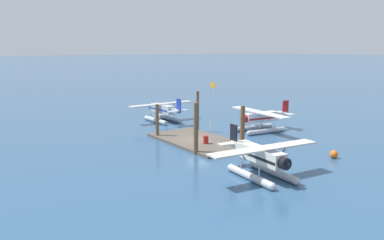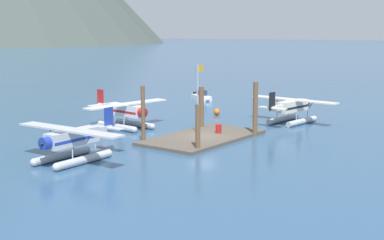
% 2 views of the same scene
% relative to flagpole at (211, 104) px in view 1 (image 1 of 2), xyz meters
% --- Properties ---
extents(ground_plane, '(1200.00, 1200.00, 0.00)m').
position_rel_flagpole_xyz_m(ground_plane, '(-0.85, -1.16, -4.47)').
color(ground_plane, '#2D5175').
extents(dock_platform, '(12.70, 6.67, 0.30)m').
position_rel_flagpole_xyz_m(dock_platform, '(-0.85, -1.16, -4.32)').
color(dock_platform, brown).
rests_on(dock_platform, ground).
extents(piling_near_left, '(0.42, 0.42, 4.10)m').
position_rel_flagpole_xyz_m(piling_near_left, '(-5.55, -3.94, -2.42)').
color(piling_near_left, brown).
rests_on(piling_near_left, ground).
extents(piling_near_right, '(0.47, 0.47, 5.37)m').
position_rel_flagpole_xyz_m(piling_near_right, '(3.35, -4.45, -1.79)').
color(piling_near_right, brown).
rests_on(piling_near_right, ground).
extents(piling_far_left, '(0.38, 0.38, 5.30)m').
position_rel_flagpole_xyz_m(piling_far_left, '(-5.70, 2.15, -1.82)').
color(piling_far_left, brown).
rests_on(piling_far_left, ground).
extents(piling_far_right, '(0.52, 0.52, 4.50)m').
position_rel_flagpole_xyz_m(piling_far_right, '(3.23, 1.95, -2.22)').
color(piling_far_right, brown).
rests_on(piling_far_right, ground).
extents(flagpole, '(0.95, 0.10, 6.79)m').
position_rel_flagpole_xyz_m(flagpole, '(0.00, 0.00, 0.00)').
color(flagpole, silver).
rests_on(flagpole, dock_platform).
extents(fuel_drum, '(0.62, 0.62, 0.88)m').
position_rel_flagpole_xyz_m(fuel_drum, '(1.19, -1.59, -3.73)').
color(fuel_drum, '#AD1E19').
rests_on(fuel_drum, dock_platform).
extents(mooring_buoy, '(0.80, 0.80, 0.80)m').
position_rel_flagpole_xyz_m(mooring_buoy, '(12.23, 6.00, -4.07)').
color(mooring_buoy, orange).
rests_on(mooring_buoy, ground).
extents(seaplane_silver_port_fwd, '(7.98, 10.44, 3.84)m').
position_rel_flagpole_xyz_m(seaplane_silver_port_fwd, '(-14.33, 1.94, -2.90)').
color(seaplane_silver_port_fwd, '#B7BABF').
rests_on(seaplane_silver_port_fwd, ground).
extents(seaplane_cream_stbd_aft, '(7.96, 10.49, 3.84)m').
position_rel_flagpole_xyz_m(seaplane_cream_stbd_aft, '(12.46, -4.06, -2.90)').
color(seaplane_cream_stbd_aft, '#B7BABF').
rests_on(seaplane_cream_stbd_aft, ground).
extents(seaplane_white_bow_centre, '(10.49, 7.96, 3.84)m').
position_rel_flagpole_xyz_m(seaplane_white_bow_centre, '(-0.98, 8.86, -2.90)').
color(seaplane_white_bow_centre, '#B7BABF').
rests_on(seaplane_white_bow_centre, ground).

